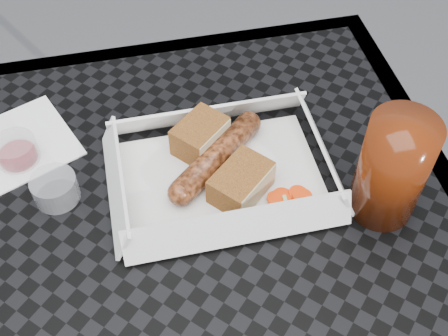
% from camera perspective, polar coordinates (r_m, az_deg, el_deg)
% --- Properties ---
extents(food_tray, '(0.22, 0.15, 0.00)m').
position_cam_1_polar(food_tray, '(0.64, -0.19, -0.91)').
color(food_tray, white).
rests_on(food_tray, patio_table).
extents(bratwurst, '(0.13, 0.11, 0.03)m').
position_cam_1_polar(bratwurst, '(0.64, -0.77, 1.17)').
color(bratwurst, brown).
rests_on(bratwurst, food_tray).
extents(bread_near, '(0.07, 0.07, 0.04)m').
position_cam_1_polar(bread_near, '(0.65, -2.45, 3.27)').
color(bread_near, brown).
rests_on(bread_near, food_tray).
extents(bread_far, '(0.08, 0.08, 0.03)m').
position_cam_1_polar(bread_far, '(0.61, 1.72, -1.47)').
color(bread_far, brown).
rests_on(bread_far, food_tray).
extents(veg_garnish, '(0.03, 0.03, 0.00)m').
position_cam_1_polar(veg_garnish, '(0.62, 6.74, -3.55)').
color(veg_garnish, '#FF400B').
rests_on(veg_garnish, food_tray).
extents(napkin, '(0.16, 0.16, 0.00)m').
position_cam_1_polar(napkin, '(0.72, -20.07, 2.29)').
color(napkin, white).
rests_on(napkin, patio_table).
extents(condiment_cup_sauce, '(0.05, 0.05, 0.03)m').
position_cam_1_polar(condiment_cup_sauce, '(0.69, -20.36, 1.61)').
color(condiment_cup_sauce, maroon).
rests_on(condiment_cup_sauce, patio_table).
extents(condiment_cup_empty, '(0.05, 0.05, 0.03)m').
position_cam_1_polar(condiment_cup_empty, '(0.64, -16.78, -2.02)').
color(condiment_cup_empty, silver).
rests_on(condiment_cup_empty, patio_table).
extents(drink_glass, '(0.07, 0.07, 0.13)m').
position_cam_1_polar(drink_glass, '(0.59, 16.72, -0.13)').
color(drink_glass, '#4F1906').
rests_on(drink_glass, patio_table).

